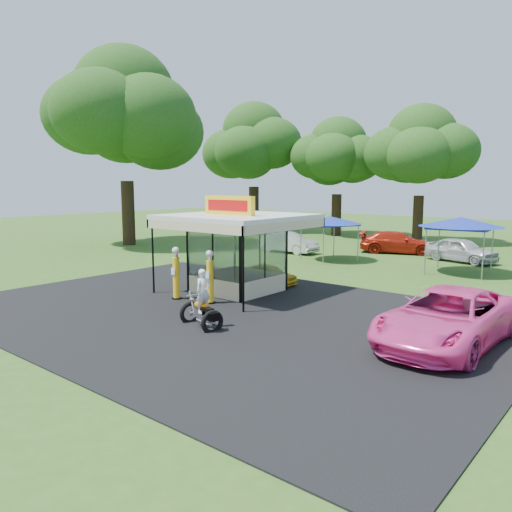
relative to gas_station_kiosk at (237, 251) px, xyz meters
The scene contains 18 objects.
ground 5.67m from the gas_station_kiosk, 68.18° to the right, with size 120.00×120.00×0.00m, color #32591C.
asphalt_apron 4.01m from the gas_station_kiosk, 56.26° to the right, with size 20.00×14.00×0.04m, color black.
gas_station_kiosk is the anchor object (origin of this frame).
gas_pump_left 2.94m from the gas_station_kiosk, 109.05° to the right, with size 0.40×0.40×2.17m.
gas_pump_right 2.55m from the gas_station_kiosk, 74.30° to the right, with size 0.40×0.40×2.15m.
motorcycle 5.66m from the gas_station_kiosk, 60.04° to the right, with size 1.79×1.16×2.03m.
spare_tires 1.92m from the gas_station_kiosk, 146.88° to the right, with size 0.96×0.70×0.78m.
kiosk_car 2.56m from the gas_station_kiosk, 90.00° to the left, with size 1.13×2.82×0.96m, color yellow.
pink_sedan 9.69m from the gas_station_kiosk, ahead, with size 2.72×5.89×1.64m, color #FF45A5.
bg_car_a 12.98m from the gas_station_kiosk, 116.08° to the left, with size 1.46×4.19×1.38m, color beige.
bg_car_b 16.17m from the gas_station_kiosk, 89.29° to the left, with size 2.06×5.07×1.47m, color #B11E0D.
bg_car_c 15.68m from the gas_station_kiosk, 72.30° to the left, with size 1.73×4.29×1.46m, color silver.
tent_west 10.57m from the gas_station_kiosk, 99.55° to the left, with size 3.89×3.89×2.72m.
tent_east 12.34m from the gas_station_kiosk, 61.24° to the left, with size 4.24×4.24×2.97m.
oak_far_a 29.38m from the gas_station_kiosk, 128.45° to the left, with size 10.40×10.40×12.33m.
oak_far_b 26.05m from the gas_station_kiosk, 111.08° to the left, with size 8.70×8.70×10.37m.
oak_far_c 23.61m from the gas_station_kiosk, 93.07° to the left, with size 9.00×9.00×10.61m.
oak_near 20.67m from the gas_station_kiosk, 157.46° to the left, with size 12.57×12.57×14.48m.
Camera 1 is at (12.20, -10.90, 4.67)m, focal length 35.00 mm.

